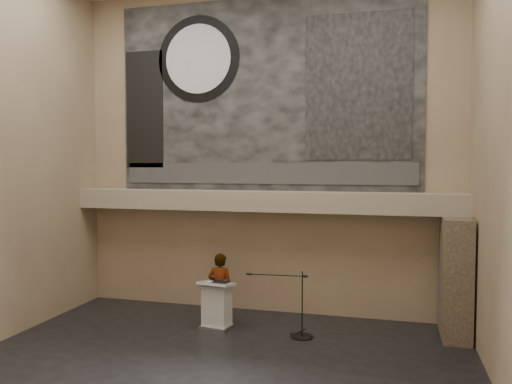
% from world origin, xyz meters
% --- Properties ---
extents(floor, '(10.00, 10.00, 0.00)m').
position_xyz_m(floor, '(0.00, 0.00, 0.00)').
color(floor, black).
rests_on(floor, ground).
extents(wall_back, '(10.00, 0.02, 8.50)m').
position_xyz_m(wall_back, '(0.00, 4.00, 4.25)').
color(wall_back, '#886E56').
rests_on(wall_back, floor).
extents(wall_front, '(10.00, 0.02, 8.50)m').
position_xyz_m(wall_front, '(0.00, -4.00, 4.25)').
color(wall_front, '#886E56').
rests_on(wall_front, floor).
extents(wall_right, '(0.02, 8.00, 8.50)m').
position_xyz_m(wall_right, '(5.00, 0.00, 4.25)').
color(wall_right, '#886E56').
rests_on(wall_right, floor).
extents(soffit, '(10.00, 0.80, 0.50)m').
position_xyz_m(soffit, '(0.00, 3.60, 2.95)').
color(soffit, gray).
rests_on(soffit, wall_back).
extents(sprinkler_left, '(0.04, 0.04, 0.06)m').
position_xyz_m(sprinkler_left, '(-1.60, 3.55, 2.67)').
color(sprinkler_left, '#B2893D').
rests_on(sprinkler_left, soffit).
extents(sprinkler_right, '(0.04, 0.04, 0.06)m').
position_xyz_m(sprinkler_right, '(1.90, 3.55, 2.67)').
color(sprinkler_right, '#B2893D').
rests_on(sprinkler_right, soffit).
extents(banner, '(8.00, 0.05, 5.00)m').
position_xyz_m(banner, '(0.00, 3.97, 5.70)').
color(banner, black).
rests_on(banner, wall_back).
extents(banner_text_strip, '(7.76, 0.02, 0.55)m').
position_xyz_m(banner_text_strip, '(0.00, 3.93, 3.65)').
color(banner_text_strip, '#2F2F2F').
rests_on(banner_text_strip, banner).
extents(banner_clock_rim, '(2.30, 0.02, 2.30)m').
position_xyz_m(banner_clock_rim, '(-1.80, 3.93, 6.70)').
color(banner_clock_rim, black).
rests_on(banner_clock_rim, banner).
extents(banner_clock_face, '(1.84, 0.02, 1.84)m').
position_xyz_m(banner_clock_face, '(-1.80, 3.91, 6.70)').
color(banner_clock_face, silver).
rests_on(banner_clock_face, banner).
extents(banner_building_print, '(2.60, 0.02, 3.60)m').
position_xyz_m(banner_building_print, '(2.40, 3.93, 5.80)').
color(banner_building_print, black).
rests_on(banner_building_print, banner).
extents(banner_brick_print, '(1.10, 0.02, 3.20)m').
position_xyz_m(banner_brick_print, '(-3.40, 3.93, 5.40)').
color(banner_brick_print, black).
rests_on(banner_brick_print, banner).
extents(stone_pier, '(0.60, 1.40, 2.70)m').
position_xyz_m(stone_pier, '(4.65, 3.15, 1.35)').
color(stone_pier, '#45382A').
rests_on(stone_pier, floor).
extents(lectern, '(0.87, 0.68, 1.14)m').
position_xyz_m(lectern, '(-0.72, 2.31, 0.55)').
color(lectern, silver).
rests_on(lectern, floor).
extents(binder, '(0.37, 0.32, 0.04)m').
position_xyz_m(binder, '(-0.62, 2.26, 1.12)').
color(binder, black).
rests_on(binder, lectern).
extents(papers, '(0.27, 0.31, 0.00)m').
position_xyz_m(papers, '(-0.86, 2.25, 1.10)').
color(papers, white).
rests_on(papers, lectern).
extents(speaker_person, '(0.64, 0.43, 1.73)m').
position_xyz_m(speaker_person, '(-0.75, 2.65, 0.87)').
color(speaker_person, silver).
rests_on(speaker_person, floor).
extents(mic_stand, '(1.53, 0.52, 1.49)m').
position_xyz_m(mic_stand, '(1.29, 2.22, 0.22)').
color(mic_stand, black).
rests_on(mic_stand, floor).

